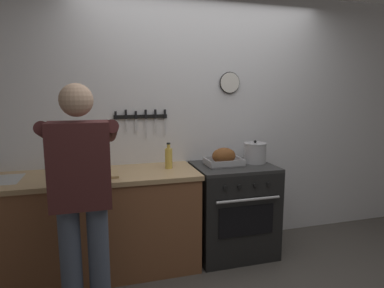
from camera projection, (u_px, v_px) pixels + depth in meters
name	position (u px, v px, depth m)	size (l,w,h in m)	color
wall_back	(201.00, 121.00, 3.37)	(6.00, 0.13, 2.60)	silver
counter_block	(82.00, 224.00, 2.83)	(2.03, 0.65, 0.90)	brown
stove	(233.00, 209.00, 3.22)	(0.76, 0.67, 0.90)	black
person_cook	(82.00, 192.00, 2.13)	(0.51, 0.63, 1.66)	#4C566B
roasting_pan	(224.00, 158.00, 3.13)	(0.35, 0.26, 0.17)	#B7B7BC
stock_pot	(255.00, 153.00, 3.24)	(0.23, 0.23, 0.23)	#B7B7BC
cutting_board	(97.00, 175.00, 2.72)	(0.36, 0.24, 0.02)	tan
bottle_vinegar	(93.00, 160.00, 2.94)	(0.07, 0.07, 0.22)	#997F4C
bottle_dish_soap	(59.00, 164.00, 2.80)	(0.06, 0.06, 0.20)	#338CCC
bottle_cooking_oil	(169.00, 158.00, 3.00)	(0.07, 0.07, 0.24)	gold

